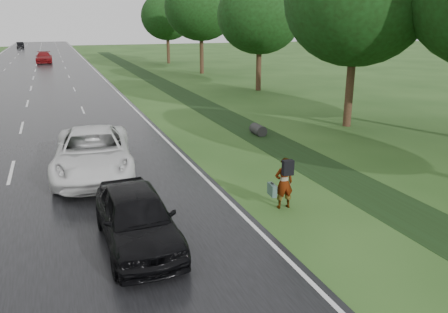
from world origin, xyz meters
name	(u,v)px	position (x,y,z in m)	size (l,w,h in m)	color
road	(35,73)	(0.00, 45.00, 0.02)	(14.00, 180.00, 0.04)	black
edge_stripe_east	(96,71)	(6.75, 45.00, 0.04)	(0.12, 180.00, 0.01)	silver
center_line	(35,73)	(0.00, 45.00, 0.04)	(0.12, 180.00, 0.01)	silver
drainage_ditch	(204,105)	(11.50, 18.71, 0.04)	(2.20, 120.00, 0.56)	black
tree_east_b	(357,0)	(17.00, 10.00, 6.68)	(7.60, 7.60, 10.11)	#392817
tree_east_c	(260,15)	(18.20, 24.00, 6.14)	(7.00, 7.00, 9.29)	#392817
tree_east_d	(201,7)	(17.80, 38.00, 7.15)	(8.00, 8.00, 10.76)	#392817
tree_east_f	(167,16)	(17.50, 52.00, 6.37)	(7.20, 7.20, 9.62)	#392817
pedestrian	(283,182)	(8.18, 1.28, 0.85)	(0.75, 0.71, 1.64)	#A5998C
white_pickup	(93,152)	(3.00, 6.65, 0.88)	(2.78, 6.04, 1.68)	white
dark_sedan	(137,217)	(3.51, 0.50, 0.80)	(1.79, 4.44, 1.51)	black
far_car_red	(44,57)	(1.00, 58.53, 0.80)	(2.14, 5.27, 1.53)	maroon
far_car_dark	(20,45)	(-4.21, 100.45, 0.72)	(1.44, 4.12, 1.36)	black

